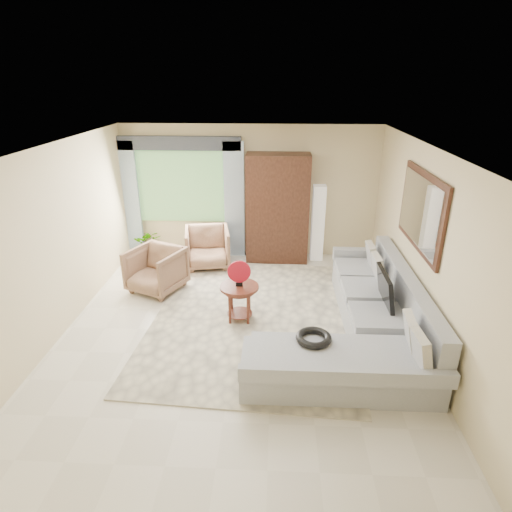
# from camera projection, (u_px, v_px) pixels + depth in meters

# --- Properties ---
(ground) EXTENTS (6.00, 6.00, 0.00)m
(ground) POSITION_uv_depth(u_px,v_px,m) (238.00, 332.00, 6.19)
(ground) COLOR silver
(ground) RESTS_ON ground
(area_rug) EXTENTS (3.25, 4.18, 0.02)m
(area_rug) POSITION_uv_depth(u_px,v_px,m) (254.00, 317.00, 6.55)
(area_rug) COLOR beige
(area_rug) RESTS_ON ground
(sectional_sofa) EXTENTS (2.30, 3.46, 0.90)m
(sectional_sofa) POSITION_uv_depth(u_px,v_px,m) (366.00, 325.00, 5.84)
(sectional_sofa) COLOR #A5A9AE
(sectional_sofa) RESTS_ON ground
(tv_screen) EXTENTS (0.14, 0.74, 0.48)m
(tv_screen) POSITION_uv_depth(u_px,v_px,m) (385.00, 288.00, 5.89)
(tv_screen) COLOR black
(tv_screen) RESTS_ON sectional_sofa
(garden_hose) EXTENTS (0.43, 0.43, 0.09)m
(garden_hose) POSITION_uv_depth(u_px,v_px,m) (314.00, 338.00, 5.08)
(garden_hose) COLOR black
(garden_hose) RESTS_ON sectional_sofa
(coffee_table) EXTENTS (0.58, 0.58, 0.58)m
(coffee_table) POSITION_uv_depth(u_px,v_px,m) (240.00, 302.00, 6.38)
(coffee_table) COLOR #431812
(coffee_table) RESTS_ON ground
(red_disc) EXTENTS (0.34, 0.05, 0.34)m
(red_disc) POSITION_uv_depth(u_px,v_px,m) (239.00, 272.00, 6.18)
(red_disc) COLOR #AC1121
(red_disc) RESTS_ON coffee_table
(armchair_left) EXTENTS (1.08, 1.09, 0.76)m
(armchair_left) POSITION_uv_depth(u_px,v_px,m) (156.00, 270.00, 7.26)
(armchair_left) COLOR #8C664C
(armchair_left) RESTS_ON ground
(armchair_right) EXTENTS (0.95, 0.97, 0.76)m
(armchair_right) POSITION_uv_depth(u_px,v_px,m) (208.00, 247.00, 8.20)
(armchair_right) COLOR #9C7155
(armchair_right) RESTS_ON ground
(potted_plant) EXTENTS (0.60, 0.54, 0.59)m
(potted_plant) POSITION_uv_depth(u_px,v_px,m) (149.00, 244.00, 8.63)
(potted_plant) COLOR #999999
(potted_plant) RESTS_ON ground
(armoire) EXTENTS (1.20, 0.55, 2.10)m
(armoire) POSITION_uv_depth(u_px,v_px,m) (277.00, 209.00, 8.26)
(armoire) COLOR black
(armoire) RESTS_ON ground
(floor_lamp) EXTENTS (0.24, 0.24, 1.50)m
(floor_lamp) POSITION_uv_depth(u_px,v_px,m) (318.00, 223.00, 8.40)
(floor_lamp) COLOR silver
(floor_lamp) RESTS_ON ground
(window) EXTENTS (1.80, 0.04, 1.40)m
(window) POSITION_uv_depth(u_px,v_px,m) (182.00, 187.00, 8.44)
(window) COLOR #669E59
(window) RESTS_ON wall_back
(curtain_left) EXTENTS (0.40, 0.08, 2.30)m
(curtain_left) POSITION_uv_depth(u_px,v_px,m) (129.00, 200.00, 8.50)
(curtain_left) COLOR #9EB7CC
(curtain_left) RESTS_ON ground
(curtain_right) EXTENTS (0.40, 0.08, 2.30)m
(curtain_right) POSITION_uv_depth(u_px,v_px,m) (234.00, 201.00, 8.41)
(curtain_right) COLOR #9EB7CC
(curtain_right) RESTS_ON ground
(valance) EXTENTS (2.40, 0.12, 0.26)m
(valance) POSITION_uv_depth(u_px,v_px,m) (178.00, 143.00, 8.04)
(valance) COLOR #1E232D
(valance) RESTS_ON wall_back
(wall_mirror) EXTENTS (0.05, 1.70, 1.05)m
(wall_mirror) POSITION_uv_depth(u_px,v_px,m) (421.00, 211.00, 5.72)
(wall_mirror) COLOR black
(wall_mirror) RESTS_ON wall_right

